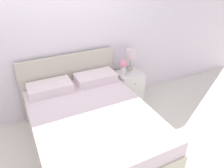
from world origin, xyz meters
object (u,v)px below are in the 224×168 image
(bed, at_px, (91,125))
(nightstand, at_px, (129,87))
(table_lamp, at_px, (131,56))
(teacup, at_px, (132,73))
(flower_vase, at_px, (124,65))

(bed, height_order, nightstand, bed)
(nightstand, relative_size, table_lamp, 1.39)
(table_lamp, relative_size, teacup, 3.40)
(flower_vase, xyz_separation_m, teacup, (0.14, -0.06, -0.16))
(bed, relative_size, nightstand, 3.47)
(bed, height_order, teacup, bed)
(teacup, bearing_deg, nightstand, 93.52)
(flower_vase, relative_size, teacup, 2.34)
(nightstand, xyz_separation_m, teacup, (0.00, -0.07, 0.31))
(bed, bearing_deg, teacup, 31.75)
(bed, distance_m, teacup, 1.26)
(bed, relative_size, table_lamp, 4.84)
(nightstand, bearing_deg, table_lamp, 57.00)
(table_lamp, bearing_deg, nightstand, -123.00)
(bed, height_order, table_lamp, bed)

